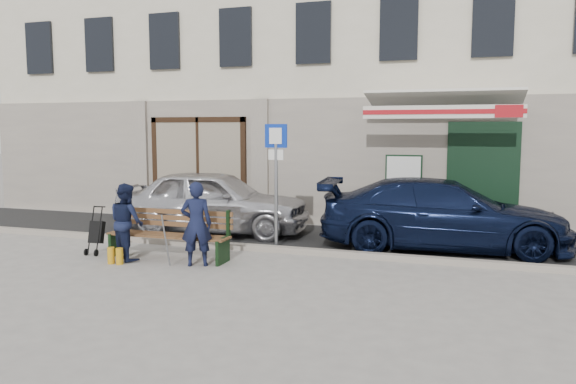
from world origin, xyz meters
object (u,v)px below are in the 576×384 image
at_px(car_silver, 214,201).
at_px(man, 196,224).
at_px(woman, 127,222).
at_px(car_navy, 443,214).
at_px(parking_sign, 276,167).
at_px(stroller, 96,233).
at_px(bench, 166,235).

xyz_separation_m(car_silver, man, (1.08, -2.94, -0.00)).
height_order(man, woman, man).
relative_size(car_navy, parking_sign, 1.95).
xyz_separation_m(car_navy, parking_sign, (-3.21, -1.07, 0.97)).
xyz_separation_m(car_navy, man, (-4.09, -2.82, 0.04)).
distance_m(car_navy, stroller, 6.90).
bearing_deg(bench, car_navy, 27.17).
relative_size(car_silver, bench, 1.85).
distance_m(car_navy, parking_sign, 3.51).
bearing_deg(car_navy, bench, 111.10).
bearing_deg(woman, bench, -125.22).
xyz_separation_m(car_silver, woman, (-0.37, -2.93, -0.04)).
height_order(parking_sign, man, parking_sign).
height_order(car_silver, car_navy, car_silver).
bearing_deg(bench, parking_sign, 40.62).
bearing_deg(stroller, car_navy, 15.85).
relative_size(parking_sign, bench, 1.05).
bearing_deg(stroller, car_silver, 59.51).
bearing_deg(woman, car_silver, -67.11).
bearing_deg(parking_sign, car_navy, 20.63).
relative_size(car_navy, stroller, 5.32).
distance_m(car_navy, man, 4.97).
relative_size(car_navy, woman, 3.44).
relative_size(car_silver, man, 2.94).
xyz_separation_m(car_silver, stroller, (-1.22, -2.71, -0.35)).
bearing_deg(stroller, woman, -20.78).
distance_m(parking_sign, man, 2.17).
bearing_deg(car_navy, stroller, 105.97).
distance_m(car_silver, stroller, 2.99).
bearing_deg(stroller, parking_sign, 19.32).
bearing_deg(man, bench, -43.63).
bearing_deg(car_silver, car_navy, -98.79).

